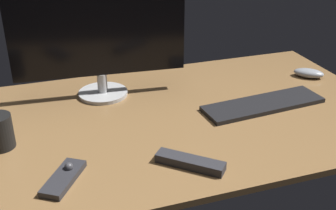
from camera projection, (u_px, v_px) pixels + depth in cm
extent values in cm
cube|color=olive|center=(181.00, 117.00, 141.57)|extent=(140.00, 84.00, 2.00)
cylinder|color=silver|center=(103.00, 93.00, 154.20)|extent=(17.63, 17.63, 1.32)
cylinder|color=silver|center=(102.00, 83.00, 152.35)|extent=(3.51, 3.51, 6.89)
cube|color=black|center=(98.00, 29.00, 143.48)|extent=(59.32, 7.70, 32.59)
cube|color=black|center=(263.00, 104.00, 145.97)|extent=(43.66, 15.66, 1.49)
ellipsoid|color=#999EA5|center=(309.00, 73.00, 168.36)|extent=(12.67, 11.94, 3.39)
cube|color=#2D2D33|center=(64.00, 178.00, 108.36)|extent=(13.24, 16.03, 1.69)
sphere|color=#3F3F44|center=(69.00, 167.00, 110.60)|extent=(2.34, 2.34, 2.34)
cube|color=#2D2D33|center=(190.00, 162.00, 114.07)|extent=(17.00, 15.84, 2.45)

